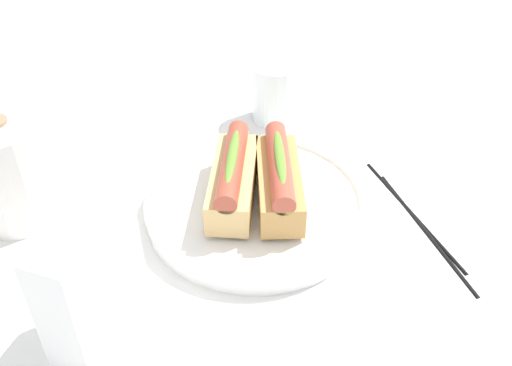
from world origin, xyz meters
TOP-DOWN VIEW (x-y plane):
  - ground_plane at (0.00, 0.00)m, footprint 2.40×2.40m
  - serving_bowl at (0.03, 0.01)m, footprint 0.27×0.27m
  - hotdog_front at (0.03, -0.01)m, footprint 0.16×0.07m
  - hotdog_back at (0.02, 0.04)m, footprint 0.15×0.06m
  - water_glass at (0.25, 0.01)m, footprint 0.07×0.07m
  - paper_towel_roll at (-0.00, 0.31)m, footprint 0.11×0.11m
  - napkin_box at (-0.18, 0.14)m, footprint 0.12×0.07m
  - chopstick_near at (0.05, -0.18)m, footprint 0.20×0.10m
  - chopstick_far at (0.02, -0.19)m, footprint 0.20×0.09m

SIDE VIEW (x-z plane):
  - ground_plane at x=0.00m, z-range 0.00..0.00m
  - chopstick_near at x=0.05m, z-range 0.00..0.01m
  - chopstick_far at x=0.02m, z-range 0.00..0.01m
  - serving_bowl at x=0.03m, z-range 0.00..0.03m
  - water_glass at x=0.25m, z-range 0.00..0.09m
  - hotdog_front at x=0.03m, z-range 0.02..0.09m
  - hotdog_back at x=0.02m, z-range 0.02..0.09m
  - paper_towel_roll at x=0.00m, z-range 0.00..0.13m
  - napkin_box at x=-0.18m, z-range 0.00..0.15m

